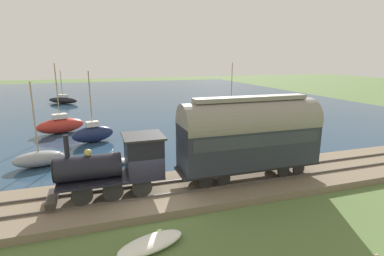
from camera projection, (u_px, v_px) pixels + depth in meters
ground_plane at (153, 208)px, 15.06m from camera, size 200.00×200.00×0.00m
harbor_water at (108, 98)px, 55.59m from camera, size 80.00×80.00×0.01m
rail_embankment at (149, 195)px, 16.01m from camera, size 4.94×56.00×0.52m
steam_locomotive at (119, 163)px, 15.11m from camera, size 2.15×5.74×3.30m
passenger_coach at (250, 133)px, 17.14m from camera, size 2.43×8.47×4.74m
sailboat_gray at (39, 159)px, 20.63m from camera, size 1.92×3.49×5.85m
sailboat_brown at (231, 109)px, 40.88m from camera, size 3.99×5.92×6.69m
sailboat_black at (63, 100)px, 49.08m from camera, size 4.01×5.18×5.39m
sailboat_navy at (93, 133)px, 26.54m from camera, size 2.05×3.80×6.26m
sailboat_red at (61, 125)px, 29.77m from camera, size 2.94×4.75×6.83m
rowboat_mid_harbor at (113, 162)px, 20.95m from camera, size 1.28×2.40×0.43m
rowboat_off_pier at (203, 134)px, 28.59m from camera, size 2.06×2.06×0.42m
beached_dinghy at (151, 243)px, 11.79m from camera, size 1.88×3.00×0.44m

